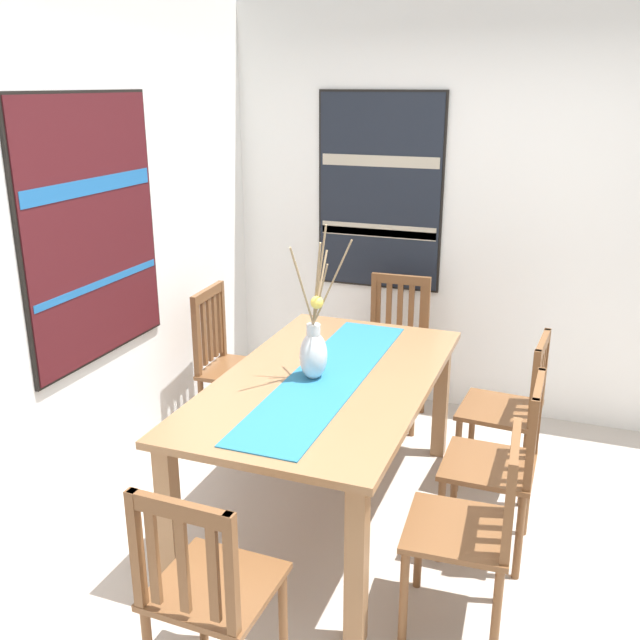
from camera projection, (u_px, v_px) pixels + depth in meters
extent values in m
cube|color=#B2A89E|center=(422.00, 562.00, 3.41)|extent=(6.40, 6.40, 0.03)
cube|color=white|center=(73.00, 253.00, 3.60)|extent=(6.40, 0.12, 2.70)
cube|color=white|center=(496.00, 215.00, 4.63)|extent=(0.12, 6.40, 2.70)
cube|color=#8E6642|center=(327.00, 380.00, 3.55)|extent=(1.82, 1.01, 0.03)
cube|color=#8E6642|center=(357.00, 565.00, 2.80)|extent=(0.08, 0.08, 0.74)
cube|color=#8E6642|center=(441.00, 399.00, 4.27)|extent=(0.08, 0.08, 0.74)
cube|color=#8E6642|center=(169.00, 520.00, 3.08)|extent=(0.08, 0.08, 0.74)
cube|color=#8E6642|center=(309.00, 379.00, 4.55)|extent=(0.08, 0.08, 0.74)
cube|color=#236B93|center=(327.00, 377.00, 3.55)|extent=(1.67, 0.36, 0.01)
ellipsoid|color=silver|center=(313.00, 356.00, 3.50)|extent=(0.16, 0.13, 0.24)
cylinder|color=silver|center=(313.00, 329.00, 3.45)|extent=(0.07, 0.07, 0.05)
cylinder|color=#997F5B|center=(302.00, 288.00, 3.29)|extent=(0.21, 0.04, 0.43)
cylinder|color=#997F5B|center=(320.00, 295.00, 3.35)|extent=(0.07, 0.10, 0.33)
cylinder|color=#997F5B|center=(332.00, 283.00, 3.33)|extent=(0.03, 0.21, 0.44)
cylinder|color=#997F5B|center=(317.00, 285.00, 3.34)|extent=(0.07, 0.07, 0.42)
cylinder|color=#997F5B|center=(320.00, 276.00, 3.36)|extent=(0.01, 0.07, 0.49)
cylinder|color=#997F5B|center=(304.00, 293.00, 3.40)|extent=(0.03, 0.09, 0.31)
cylinder|color=#997F5B|center=(320.00, 287.00, 3.45)|extent=(0.15, 0.03, 0.34)
sphere|color=#E5CC4C|center=(317.00, 302.00, 3.36)|extent=(0.06, 0.06, 0.06)
cube|color=brown|center=(239.00, 370.00, 4.47)|extent=(0.44, 0.44, 0.03)
cylinder|color=brown|center=(277.00, 396.00, 4.66)|extent=(0.04, 0.04, 0.44)
cylinder|color=brown|center=(255.00, 420.00, 4.33)|extent=(0.04, 0.04, 0.44)
cylinder|color=brown|center=(226.00, 389.00, 4.76)|extent=(0.04, 0.04, 0.44)
cylinder|color=brown|center=(202.00, 412.00, 4.44)|extent=(0.04, 0.04, 0.44)
cube|color=brown|center=(222.00, 319.00, 4.61)|extent=(0.04, 0.04, 0.50)
cube|color=brown|center=(196.00, 337.00, 4.28)|extent=(0.04, 0.04, 0.50)
cube|color=brown|center=(208.00, 293.00, 4.37)|extent=(0.38, 0.05, 0.06)
cube|color=brown|center=(220.00, 322.00, 4.59)|extent=(0.04, 0.02, 0.41)
cube|color=brown|center=(215.00, 326.00, 4.52)|extent=(0.04, 0.02, 0.41)
cube|color=brown|center=(210.00, 330.00, 4.45)|extent=(0.04, 0.02, 0.41)
cube|color=brown|center=(204.00, 334.00, 4.38)|extent=(0.04, 0.02, 0.41)
cube|color=brown|center=(198.00, 338.00, 4.31)|extent=(0.04, 0.02, 0.41)
cube|color=brown|center=(500.00, 410.00, 3.93)|extent=(0.45, 0.45, 0.03)
cylinder|color=brown|center=(457.00, 455.00, 3.92)|extent=(0.04, 0.04, 0.44)
cylinder|color=brown|center=(472.00, 428.00, 4.23)|extent=(0.04, 0.04, 0.44)
cylinder|color=brown|center=(524.00, 469.00, 3.78)|extent=(0.04, 0.04, 0.44)
cylinder|color=brown|center=(534.00, 440.00, 4.09)|extent=(0.04, 0.04, 0.44)
cube|color=brown|center=(534.00, 390.00, 3.63)|extent=(0.04, 0.04, 0.43)
cube|color=brown|center=(544.00, 366.00, 3.94)|extent=(0.04, 0.04, 0.43)
cube|color=brown|center=(543.00, 345.00, 3.73)|extent=(0.38, 0.06, 0.06)
cube|color=brown|center=(535.00, 390.00, 3.67)|extent=(0.04, 0.02, 0.34)
cube|color=brown|center=(538.00, 383.00, 3.75)|extent=(0.04, 0.02, 0.34)
cube|color=brown|center=(540.00, 377.00, 3.83)|extent=(0.04, 0.02, 0.34)
cube|color=brown|center=(543.00, 371.00, 3.91)|extent=(0.04, 0.02, 0.34)
cube|color=brown|center=(488.00, 465.00, 3.36)|extent=(0.42, 0.42, 0.03)
cylinder|color=brown|center=(440.00, 520.00, 3.34)|extent=(0.04, 0.04, 0.44)
cylinder|color=brown|center=(454.00, 482.00, 3.66)|extent=(0.04, 0.04, 0.44)
cylinder|color=brown|center=(519.00, 537.00, 3.22)|extent=(0.04, 0.04, 0.44)
cylinder|color=brown|center=(527.00, 496.00, 3.54)|extent=(0.04, 0.04, 0.44)
cube|color=brown|center=(531.00, 446.00, 3.07)|extent=(0.04, 0.04, 0.44)
cube|color=brown|center=(538.00, 411.00, 3.39)|extent=(0.04, 0.04, 0.44)
cube|color=brown|center=(539.00, 390.00, 3.17)|extent=(0.38, 0.03, 0.06)
cube|color=brown|center=(532.00, 442.00, 3.13)|extent=(0.04, 0.02, 0.35)
cube|color=brown|center=(534.00, 431.00, 3.23)|extent=(0.04, 0.02, 0.35)
cube|color=brown|center=(536.00, 420.00, 3.33)|extent=(0.04, 0.02, 0.35)
cube|color=brown|center=(216.00, 586.00, 2.56)|extent=(0.43, 0.43, 0.03)
cylinder|color=brown|center=(202.00, 595.00, 2.85)|extent=(0.04, 0.04, 0.44)
cylinder|color=brown|center=(283.00, 619.00, 2.72)|extent=(0.04, 0.04, 0.44)
cube|color=brown|center=(137.00, 549.00, 2.38)|extent=(0.04, 0.04, 0.45)
cube|color=brown|center=(232.00, 575.00, 2.25)|extent=(0.04, 0.04, 0.45)
cube|color=brown|center=(179.00, 510.00, 2.25)|extent=(0.04, 0.38, 0.06)
cube|color=brown|center=(154.00, 557.00, 2.36)|extent=(0.02, 0.04, 0.36)
cube|color=brown|center=(183.00, 566.00, 2.32)|extent=(0.02, 0.04, 0.36)
cube|color=brown|center=(214.00, 574.00, 2.28)|extent=(0.02, 0.04, 0.36)
cube|color=brown|center=(458.00, 530.00, 2.88)|extent=(0.45, 0.45, 0.03)
cylinder|color=brown|center=(404.00, 597.00, 2.84)|extent=(0.04, 0.04, 0.44)
cylinder|color=brown|center=(419.00, 544.00, 3.17)|extent=(0.04, 0.04, 0.44)
cylinder|color=brown|center=(496.00, 616.00, 2.74)|extent=(0.04, 0.04, 0.44)
cylinder|color=brown|center=(502.00, 559.00, 3.07)|extent=(0.04, 0.04, 0.44)
cube|color=brown|center=(509.00, 514.00, 2.59)|extent=(0.04, 0.04, 0.42)
cube|color=brown|center=(513.00, 466.00, 2.92)|extent=(0.04, 0.04, 0.42)
cube|color=brown|center=(515.00, 447.00, 2.70)|extent=(0.38, 0.06, 0.06)
cube|color=brown|center=(509.00, 511.00, 2.64)|extent=(0.04, 0.02, 0.33)
cube|color=brown|center=(510.00, 498.00, 2.72)|extent=(0.04, 0.02, 0.33)
cube|color=brown|center=(511.00, 486.00, 2.80)|extent=(0.04, 0.02, 0.33)
cube|color=brown|center=(512.00, 474.00, 2.88)|extent=(0.04, 0.02, 0.33)
cube|color=brown|center=(392.00, 357.00, 4.69)|extent=(0.44, 0.44, 0.03)
cylinder|color=brown|center=(413.00, 404.00, 4.54)|extent=(0.04, 0.04, 0.44)
cylinder|color=brown|center=(358.00, 397.00, 4.65)|extent=(0.04, 0.04, 0.44)
cylinder|color=brown|center=(423.00, 383.00, 4.87)|extent=(0.04, 0.04, 0.44)
cylinder|color=brown|center=(372.00, 376.00, 4.97)|extent=(0.04, 0.04, 0.44)
cube|color=brown|center=(427.00, 314.00, 4.72)|extent=(0.04, 0.04, 0.50)
cube|color=brown|center=(374.00, 309.00, 4.83)|extent=(0.04, 0.04, 0.50)
cube|color=brown|center=(401.00, 280.00, 4.70)|extent=(0.05, 0.38, 0.06)
cube|color=brown|center=(422.00, 315.00, 4.73)|extent=(0.02, 0.04, 0.41)
cube|color=brown|center=(411.00, 314.00, 4.76)|extent=(0.02, 0.04, 0.41)
cube|color=brown|center=(400.00, 313.00, 4.78)|extent=(0.02, 0.04, 0.41)
cube|color=brown|center=(389.00, 312.00, 4.80)|extent=(0.02, 0.04, 0.41)
cube|color=brown|center=(378.00, 311.00, 4.82)|extent=(0.02, 0.04, 0.41)
cube|color=black|center=(91.00, 230.00, 3.61)|extent=(1.04, 0.04, 1.35)
cube|color=#471419|center=(95.00, 230.00, 3.61)|extent=(1.01, 0.01, 1.32)
cube|color=#1E60A8|center=(101.00, 283.00, 3.69)|extent=(0.98, 0.00, 0.04)
cube|color=#1E60A8|center=(91.00, 186.00, 3.54)|extent=(0.98, 0.00, 0.08)
cube|color=black|center=(380.00, 192.00, 4.80)|extent=(0.04, 0.86, 1.32)
cube|color=black|center=(379.00, 193.00, 4.78)|extent=(0.01, 0.83, 1.29)
cube|color=#B2A893|center=(378.00, 230.00, 4.85)|extent=(0.00, 0.80, 0.08)
cube|color=#B2A893|center=(378.00, 233.00, 4.86)|extent=(0.00, 0.80, 0.06)
cube|color=#B2A893|center=(380.00, 161.00, 4.71)|extent=(0.00, 0.80, 0.07)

